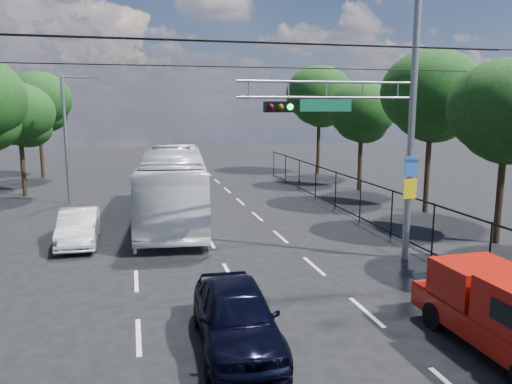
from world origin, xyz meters
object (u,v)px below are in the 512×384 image
object	(u,v)px
navy_hatchback	(236,316)
red_pickup	(512,313)
white_van	(79,227)
signal_mast	(380,113)
white_bus	(174,185)

from	to	relation	value
navy_hatchback	red_pickup	bearing A→B (deg)	-15.13
navy_hatchback	white_van	distance (m)	10.93
white_van	signal_mast	bearing A→B (deg)	-25.78
white_bus	navy_hatchback	bearing A→B (deg)	-83.15
signal_mast	white_bus	xyz separation A→B (m)	(-6.37, 8.29, -3.55)
signal_mast	white_van	distance (m)	12.43
red_pickup	navy_hatchback	xyz separation A→B (m)	(-5.81, 1.86, -0.25)
red_pickup	white_bus	bearing A→B (deg)	111.81
white_bus	white_van	distance (m)	5.35
red_pickup	white_bus	size ratio (longest dim) A/B	0.42
signal_mast	navy_hatchback	xyz separation A→B (m)	(-6.09, -5.06, -4.49)
red_pickup	navy_hatchback	bearing A→B (deg)	162.24
signal_mast	white_van	xyz separation A→B (m)	(-10.44, 4.97, -4.56)
signal_mast	red_pickup	bearing A→B (deg)	-92.35
signal_mast	white_van	bearing A→B (deg)	154.53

